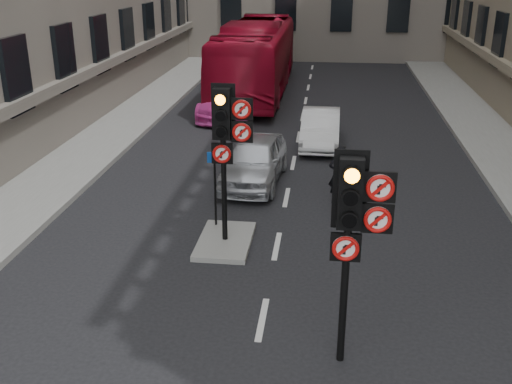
% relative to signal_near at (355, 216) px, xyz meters
% --- Properties ---
extents(pavement_left, '(3.00, 50.00, 0.16)m').
position_rel_signal_near_xyz_m(pavement_left, '(-8.69, 11.01, -2.50)').
color(pavement_left, gray).
rests_on(pavement_left, ground).
extents(centre_island, '(1.20, 2.00, 0.12)m').
position_rel_signal_near_xyz_m(centre_island, '(-2.69, 4.01, -2.52)').
color(centre_island, gray).
rests_on(centre_island, ground).
extents(signal_near, '(0.91, 0.40, 3.58)m').
position_rel_signal_near_xyz_m(signal_near, '(0.00, 0.00, 0.00)').
color(signal_near, black).
rests_on(signal_near, ground).
extents(signal_far, '(0.91, 0.40, 3.58)m').
position_rel_signal_near_xyz_m(signal_far, '(-2.60, 4.00, 0.12)').
color(signal_far, black).
rests_on(signal_far, centre_island).
extents(car_silver, '(1.84, 4.04, 1.35)m').
position_rel_signal_near_xyz_m(car_silver, '(-2.51, 8.13, -1.91)').
color(car_silver, '#B7BAC0').
rests_on(car_silver, ground).
extents(car_white, '(1.33, 3.74, 1.23)m').
position_rel_signal_near_xyz_m(car_white, '(-0.69, 12.07, -1.97)').
color(car_white, silver).
rests_on(car_white, ground).
extents(car_pink, '(2.55, 5.22, 1.46)m').
position_rel_signal_near_xyz_m(car_pink, '(-4.41, 15.98, -1.85)').
color(car_pink, '#ED45B1').
rests_on(car_pink, ground).
extents(bus_red, '(2.89, 12.19, 3.39)m').
position_rel_signal_near_xyz_m(bus_red, '(-3.99, 20.44, -0.89)').
color(bus_red, maroon).
rests_on(bus_red, ground).
extents(motorcycle, '(0.52, 1.60, 0.95)m').
position_rel_signal_near_xyz_m(motorcycle, '(0.09, 8.64, -2.11)').
color(motorcycle, black).
rests_on(motorcycle, ground).
extents(motorcyclist, '(0.61, 0.42, 1.60)m').
position_rel_signal_near_xyz_m(motorcyclist, '(-0.08, 6.78, -1.78)').
color(motorcyclist, black).
rests_on(motorcyclist, ground).
extents(info_sign, '(0.32, 0.11, 1.86)m').
position_rel_signal_near_xyz_m(info_sign, '(-3.04, 4.74, -1.26)').
color(info_sign, black).
rests_on(info_sign, centre_island).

